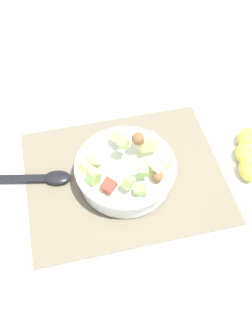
# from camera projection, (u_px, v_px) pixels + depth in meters

# --- Properties ---
(ground_plane) EXTENTS (2.40, 2.40, 0.00)m
(ground_plane) POSITION_uv_depth(u_px,v_px,m) (124.00, 176.00, 0.83)
(ground_plane) COLOR silver
(placemat) EXTENTS (0.42, 0.34, 0.01)m
(placemat) POSITION_uv_depth(u_px,v_px,m) (124.00, 176.00, 0.83)
(placemat) COLOR #756B56
(placemat) RESTS_ON ground_plane
(salad_bowl) EXTENTS (0.21, 0.21, 0.11)m
(salad_bowl) POSITION_uv_depth(u_px,v_px,m) (126.00, 169.00, 0.79)
(salad_bowl) COLOR white
(salad_bowl) RESTS_ON placemat
(serving_spoon) EXTENTS (0.24, 0.08, 0.01)m
(serving_spoon) POSITION_uv_depth(u_px,v_px,m) (33.00, 178.00, 0.81)
(serving_spoon) COLOR black
(serving_spoon) RESTS_ON placemat
(banana_whole) EXTENTS (0.09, 0.15, 0.04)m
(banana_whole) POSITION_uv_depth(u_px,v_px,m) (246.00, 153.00, 0.85)
(banana_whole) COLOR yellow
(banana_whole) RESTS_ON ground_plane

